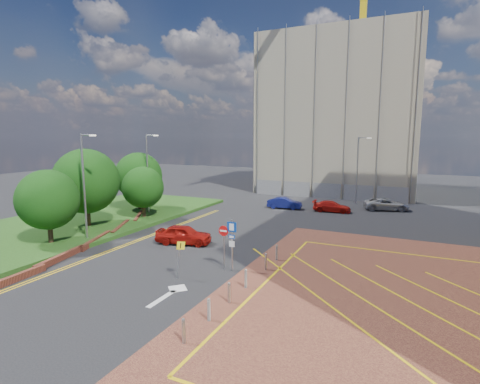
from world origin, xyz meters
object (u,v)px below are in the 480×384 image
Objects in this scene: car_silver_back at (386,204)px; car_red_left at (184,234)px; tree_c at (143,187)px; sign_cluster at (229,239)px; tree_a at (48,200)px; car_red_back at (332,206)px; tree_b at (86,181)px; tree_d at (139,176)px; lamp_left_near at (84,182)px; car_blue_back at (284,203)px; lamp_left_far at (148,170)px; warning_sign at (179,255)px; lamp_back at (358,167)px.

car_red_left is at bearing 129.86° from car_silver_back.
sign_cluster is (13.80, -9.02, -1.24)m from tree_c.
tree_c is at bearing 107.89° from car_silver_back.
tree_a reaches higher than car_red_back.
tree_d is (-1.00, 8.00, -0.37)m from tree_b.
tree_c is 1.53× the size of sign_cluster.
tree_d is 11.76m from lamp_left_near.
car_blue_back is (10.71, 11.14, -2.56)m from tree_c.
tree_b is 10.71m from car_red_left.
tree_b is 7.10m from lamp_left_far.
lamp_left_far is 18.80m from warning_sign.
lamp_left_near is 1.00× the size of lamp_back.
car_blue_back is (12.71, 16.14, -3.61)m from tree_b.
tree_d is 14.24m from car_red_left.
warning_sign reaches higher than car_red_back.
car_silver_back is (20.08, 23.01, -3.99)m from lamp_left_near.
lamp_left_far is 3.56× the size of warning_sign.
lamp_back reaches higher than tree_a.
car_silver_back is at bearing 35.36° from tree_c.
tree_b is 0.84× the size of lamp_left_near.
lamp_left_near is 30.80m from lamp_back.
car_red_left reaches higher than car_silver_back.
tree_c is 0.81× the size of tree_d.
tree_d reaches higher than car_red_back.
lamp_left_far reaches higher than tree_a.
tree_b is at bearing 106.70° from tree_a.
tree_c is 10.01m from car_red_left.
tree_a is 14.41m from sign_cluster.
warning_sign is (12.76, -13.42, -3.23)m from lamp_left_far.
lamp_left_far reaches higher than tree_c.
tree_a is 5.27m from tree_b.
lamp_left_far is 2.00× the size of car_red_back.
lamp_left_far is (-2.00, 10.00, 0.00)m from lamp_left_near.
tree_a reaches higher than tree_c.
car_red_left is (-9.47, -23.32, -3.64)m from lamp_back.
warning_sign is (13.84, -6.42, -2.81)m from tree_b.
tree_c reaches higher than car_red_left.
lamp_left_far is 12.28m from car_red_left.
car_silver_back is (3.58, -2.99, -3.69)m from lamp_back.
car_silver_back is at bearing 72.97° from sign_cluster.
tree_c is 0.61× the size of lamp_left_near.
tree_b is 8.07m from tree_d.
car_red_left is 24.15m from car_silver_back.
lamp_back is 30.11m from warning_sign.
tree_a is 13.24m from tree_d.
sign_cluster reaches higher than car_red_back.
car_red_back is (18.90, 8.56, -3.29)m from tree_d.
sign_cluster reaches higher than warning_sign.
tree_b is at bearing 113.37° from car_silver_back.
tree_c is 25.19m from lamp_back.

